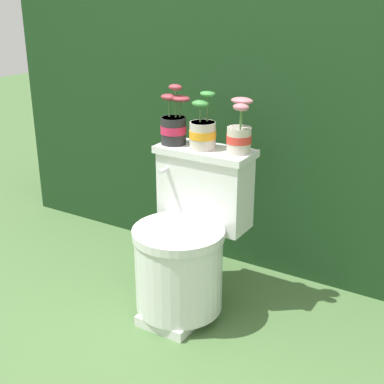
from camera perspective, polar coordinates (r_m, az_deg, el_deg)
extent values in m
plane|color=#4C703D|center=(2.35, -1.19, -13.73)|extent=(12.00, 12.00, 0.00)
cube|color=#193819|center=(2.84, 9.11, 8.04)|extent=(2.93, 0.65, 1.43)
cube|color=silver|center=(2.39, -1.37, -12.47)|extent=(0.23, 0.34, 0.05)
cylinder|color=silver|center=(2.29, -1.41, -8.55)|extent=(0.37, 0.37, 0.33)
cylinder|color=silver|center=(2.21, -1.46, -4.40)|extent=(0.39, 0.39, 0.04)
cube|color=silver|center=(2.33, 1.38, 0.24)|extent=(0.40, 0.17, 0.32)
cube|color=silver|center=(2.27, 1.41, 4.35)|extent=(0.42, 0.19, 0.03)
cylinder|color=silver|center=(2.27, -3.05, 2.28)|extent=(0.02, 0.05, 0.02)
cylinder|color=#262628|center=(2.32, -1.99, 6.56)|extent=(0.11, 0.11, 0.12)
cylinder|color=#D1234C|center=(2.31, -1.99, 6.70)|extent=(0.11, 0.11, 0.03)
cylinder|color=#332319|center=(2.30, -2.01, 7.81)|extent=(0.10, 0.10, 0.01)
cylinder|color=#4C753D|center=(2.29, -1.76, 9.45)|extent=(0.01, 0.01, 0.12)
ellipsoid|color=#93333D|center=(2.28, -1.78, 11.10)|extent=(0.06, 0.04, 0.03)
cylinder|color=#4C753D|center=(2.31, -2.45, 8.96)|extent=(0.01, 0.01, 0.08)
ellipsoid|color=#93333D|center=(2.30, -2.46, 10.08)|extent=(0.08, 0.05, 0.03)
cylinder|color=#4C753D|center=(2.30, -1.32, 8.86)|extent=(0.01, 0.01, 0.07)
ellipsoid|color=#93333D|center=(2.29, -1.32, 9.94)|extent=(0.10, 0.07, 0.03)
cylinder|color=beige|center=(2.24, 1.14, 6.06)|extent=(0.11, 0.11, 0.11)
cylinder|color=orange|center=(2.24, 1.14, 6.20)|extent=(0.11, 0.11, 0.03)
cylinder|color=#332319|center=(2.23, 1.15, 7.32)|extent=(0.10, 0.10, 0.01)
cylinder|color=#4C753D|center=(2.23, 0.88, 8.33)|extent=(0.01, 0.01, 0.07)
ellipsoid|color=#387F38|center=(2.22, 0.89, 9.38)|extent=(0.08, 0.05, 0.03)
cylinder|color=#4C753D|center=(2.23, 1.63, 8.88)|extent=(0.01, 0.01, 0.11)
ellipsoid|color=#387F38|center=(2.22, 1.64, 10.39)|extent=(0.06, 0.04, 0.02)
cylinder|color=#4C753D|center=(2.24, 1.67, 8.96)|extent=(0.01, 0.01, 0.11)
ellipsoid|color=#387F38|center=(2.23, 1.69, 10.46)|extent=(0.07, 0.05, 0.02)
cylinder|color=beige|center=(2.20, 5.03, 5.54)|extent=(0.10, 0.10, 0.11)
cylinder|color=red|center=(2.19, 5.03, 5.67)|extent=(0.10, 0.10, 0.03)
cylinder|color=#332319|center=(2.18, 5.07, 6.73)|extent=(0.09, 0.09, 0.01)
cylinder|color=#4C753D|center=(2.13, 5.20, 7.67)|extent=(0.01, 0.01, 0.08)
ellipsoid|color=#B26B75|center=(2.12, 5.24, 8.99)|extent=(0.07, 0.05, 0.03)
cylinder|color=#4C753D|center=(2.19, 5.32, 8.21)|extent=(0.01, 0.01, 0.10)
ellipsoid|color=#B26B75|center=(2.17, 5.37, 9.67)|extent=(0.09, 0.07, 0.03)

